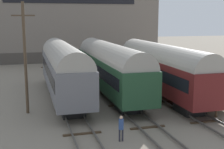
% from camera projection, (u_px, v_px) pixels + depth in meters
% --- Properties ---
extents(ground_plane, '(200.00, 200.00, 0.00)m').
position_uv_depth(ground_plane, '(134.00, 116.00, 25.01)').
color(ground_plane, slate).
extents(track_left, '(2.60, 60.00, 0.26)m').
position_uv_depth(track_left, '(75.00, 119.00, 23.76)').
color(track_left, '#4C4742').
rests_on(track_left, ground).
extents(track_middle, '(2.60, 60.00, 0.26)m').
position_uv_depth(track_middle, '(134.00, 114.00, 24.98)').
color(track_middle, '#4C4742').
rests_on(track_middle, ground).
extents(track_right, '(2.60, 60.00, 0.26)m').
position_uv_depth(track_right, '(186.00, 109.00, 26.21)').
color(track_right, '#4C4742').
rests_on(track_right, ground).
extents(train_car_maroon, '(3.03, 17.47, 5.21)m').
position_uv_depth(train_car_maroon, '(162.00, 67.00, 30.60)').
color(train_car_maroon, black).
rests_on(train_car_maroon, ground).
extents(train_car_green, '(3.12, 18.67, 5.26)m').
position_uv_depth(train_car_green, '(110.00, 65.00, 31.56)').
color(train_car_green, black).
rests_on(train_car_green, ground).
extents(train_car_grey, '(3.09, 17.26, 5.37)m').
position_uv_depth(train_car_grey, '(64.00, 67.00, 29.99)').
color(train_car_grey, black).
rests_on(train_car_grey, ground).
extents(station_platform, '(2.47, 11.97, 0.96)m').
position_uv_depth(station_platform, '(191.00, 89.00, 30.33)').
color(station_platform, brown).
rests_on(station_platform, ground).
extents(bench, '(1.40, 0.40, 0.91)m').
position_uv_depth(bench, '(180.00, 79.00, 32.55)').
color(bench, brown).
rests_on(bench, station_platform).
extents(person_worker, '(0.32, 0.32, 1.68)m').
position_uv_depth(person_worker, '(121.00, 126.00, 19.61)').
color(person_worker, '#282833').
rests_on(person_worker, ground).
extents(utility_pole, '(1.80, 0.24, 8.98)m').
position_uv_depth(utility_pole, '(25.00, 57.00, 24.86)').
color(utility_pole, '#473828').
rests_on(utility_pole, ground).
extents(warehouse_building, '(32.07, 12.05, 19.58)m').
position_uv_depth(warehouse_building, '(68.00, 7.00, 58.94)').
color(warehouse_building, '#46403A').
rests_on(warehouse_building, ground).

